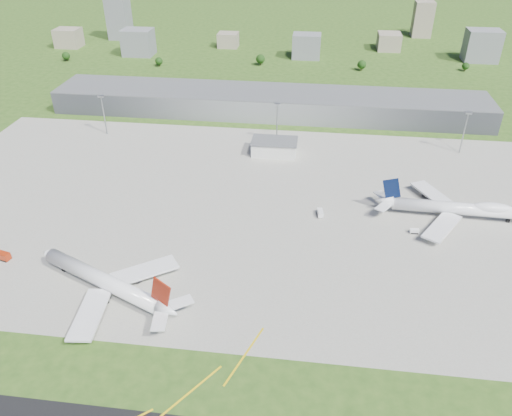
# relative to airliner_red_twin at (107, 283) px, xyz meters

# --- Properties ---
(ground) EXTENTS (1400.00, 1400.00, 0.00)m
(ground) POSITION_rel_airliner_red_twin_xyz_m (41.65, 181.06, -5.23)
(ground) COLOR #2C4E18
(ground) RESTS_ON ground
(apron) EXTENTS (360.00, 190.00, 0.08)m
(apron) POSITION_rel_airliner_red_twin_xyz_m (51.65, 71.06, -5.19)
(apron) COLOR gray
(apron) RESTS_ON ground
(terminal) EXTENTS (300.00, 42.00, 15.00)m
(terminal) POSITION_rel_airliner_red_twin_xyz_m (41.65, 196.06, 2.27)
(terminal) COLOR gray
(terminal) RESTS_ON ground
(ops_building) EXTENTS (26.00, 16.00, 8.00)m
(ops_building) POSITION_rel_airliner_red_twin_xyz_m (51.65, 131.06, -1.23)
(ops_building) COLOR silver
(ops_building) RESTS_ON ground
(mast_west) EXTENTS (3.50, 2.00, 25.90)m
(mast_west) POSITION_rel_airliner_red_twin_xyz_m (-58.35, 146.06, 12.48)
(mast_west) COLOR gray
(mast_west) RESTS_ON ground
(mast_center) EXTENTS (3.50, 2.00, 25.90)m
(mast_center) POSITION_rel_airliner_red_twin_xyz_m (51.65, 146.06, 12.48)
(mast_center) COLOR gray
(mast_center) RESTS_ON ground
(mast_east) EXTENTS (3.50, 2.00, 25.90)m
(mast_east) POSITION_rel_airliner_red_twin_xyz_m (161.65, 146.06, 12.48)
(mast_east) COLOR gray
(mast_east) RESTS_ON ground
(airliner_red_twin) EXTENTS (67.37, 50.73, 19.62)m
(airliner_red_twin) POSITION_rel_airliner_red_twin_xyz_m (0.00, 0.00, 0.00)
(airliner_red_twin) COLOR white
(airliner_red_twin) RESTS_ON ground
(airliner_blue_quad) EXTENTS (72.19, 56.64, 18.86)m
(airliner_blue_quad) POSITION_rel_airliner_red_twin_xyz_m (144.16, 72.42, 0.01)
(airliner_blue_quad) COLOR white
(airliner_blue_quad) RESTS_ON ground
(crash_tender) EXTENTS (7.19, 4.43, 3.47)m
(crash_tender) POSITION_rel_airliner_red_twin_xyz_m (-52.49, 14.70, -3.50)
(crash_tender) COLOR #9E260B
(crash_tender) RESTS_ON ground
(tug_yellow) EXTENTS (3.90, 3.81, 1.74)m
(tug_yellow) POSITION_rel_airliner_red_twin_xyz_m (12.74, 12.12, -4.32)
(tug_yellow) COLOR gold
(tug_yellow) RESTS_ON ground
(van_white_near) EXTENTS (3.30, 5.98, 2.85)m
(van_white_near) POSITION_rel_airliner_red_twin_xyz_m (80.10, 65.89, -3.80)
(van_white_near) COLOR white
(van_white_near) RESTS_ON ground
(van_white_far) EXTENTS (4.24, 2.26, 2.18)m
(van_white_far) POSITION_rel_airliner_red_twin_xyz_m (123.00, 56.57, -4.11)
(van_white_far) COLOR white
(van_white_far) RESTS_ON ground
(bldg_far_w) EXTENTS (24.00, 20.00, 18.00)m
(bldg_far_w) POSITION_rel_airliner_red_twin_xyz_m (-178.35, 351.06, 3.77)
(bldg_far_w) COLOR gray
(bldg_far_w) RESTS_ON ground
(bldg_w) EXTENTS (28.00, 22.00, 24.00)m
(bldg_w) POSITION_rel_airliner_red_twin_xyz_m (-98.35, 331.06, 6.77)
(bldg_w) COLOR slate
(bldg_w) RESTS_ON ground
(bldg_cw) EXTENTS (20.00, 18.00, 14.00)m
(bldg_cw) POSITION_rel_airliner_red_twin_xyz_m (-18.35, 371.06, 1.77)
(bldg_cw) COLOR gray
(bldg_cw) RESTS_ON ground
(bldg_c) EXTENTS (26.00, 20.00, 22.00)m
(bldg_c) POSITION_rel_airliner_red_twin_xyz_m (61.65, 341.06, 5.77)
(bldg_c) COLOR slate
(bldg_c) RESTS_ON ground
(bldg_ce) EXTENTS (22.00, 24.00, 16.00)m
(bldg_ce) POSITION_rel_airliner_red_twin_xyz_m (141.65, 381.06, 2.77)
(bldg_ce) COLOR gray
(bldg_ce) RESTS_ON ground
(bldg_e) EXTENTS (30.00, 22.00, 28.00)m
(bldg_e) POSITION_rel_airliner_red_twin_xyz_m (221.65, 351.06, 8.77)
(bldg_e) COLOR slate
(bldg_e) RESTS_ON ground
(bldg_tall_w) EXTENTS (22.00, 20.00, 44.00)m
(bldg_tall_w) POSITION_rel_airliner_red_twin_xyz_m (-138.35, 391.06, 16.77)
(bldg_tall_w) COLOR slate
(bldg_tall_w) RESTS_ON ground
(bldg_tall_e) EXTENTS (20.00, 18.00, 36.00)m
(bldg_tall_e) POSITION_rel_airliner_red_twin_xyz_m (181.65, 441.06, 12.77)
(bldg_tall_e) COLOR gray
(bldg_tall_e) RESTS_ON ground
(tree_far_w) EXTENTS (7.20, 7.20, 8.80)m
(tree_far_w) POSITION_rel_airliner_red_twin_xyz_m (-158.35, 301.06, -0.04)
(tree_far_w) COLOR #382314
(tree_far_w) RESTS_ON ground
(tree_w) EXTENTS (6.75, 6.75, 8.25)m
(tree_w) POSITION_rel_airliner_red_twin_xyz_m (-68.35, 296.06, -0.37)
(tree_w) COLOR #382314
(tree_w) RESTS_ON ground
(tree_c) EXTENTS (8.10, 8.10, 9.90)m
(tree_c) POSITION_rel_airliner_red_twin_xyz_m (21.65, 311.06, 0.61)
(tree_c) COLOR #382314
(tree_c) RESTS_ON ground
(tree_e) EXTENTS (7.65, 7.65, 9.35)m
(tree_e) POSITION_rel_airliner_red_twin_xyz_m (111.65, 306.06, 0.28)
(tree_e) COLOR #382314
(tree_e) RESTS_ON ground
(tree_far_e) EXTENTS (6.30, 6.30, 7.70)m
(tree_far_e) POSITION_rel_airliner_red_twin_xyz_m (201.65, 316.06, -0.69)
(tree_far_e) COLOR #382314
(tree_far_e) RESTS_ON ground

